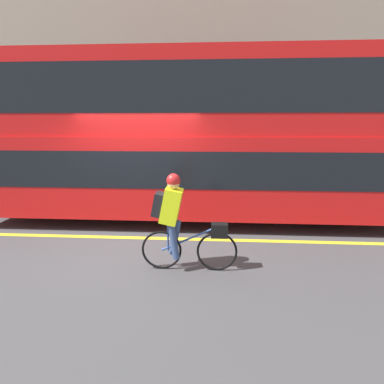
# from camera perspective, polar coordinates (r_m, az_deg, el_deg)

# --- Properties ---
(ground_plane) EXTENTS (80.00, 80.00, 0.00)m
(ground_plane) POSITION_cam_1_polar(r_m,az_deg,el_deg) (6.23, -10.61, -8.98)
(ground_plane) COLOR #424244
(road_center_line) EXTENTS (50.00, 0.14, 0.01)m
(road_center_line) POSITION_cam_1_polar(r_m,az_deg,el_deg) (6.33, -10.36, -8.57)
(road_center_line) COLOR yellow
(road_center_line) RESTS_ON ground_plane
(sidewalk_curb) EXTENTS (60.00, 2.36, 0.14)m
(sidewalk_curb) POSITION_cam_1_polar(r_m,az_deg,el_deg) (11.51, -3.85, 1.90)
(sidewalk_curb) COLOR gray
(sidewalk_curb) RESTS_ON ground_plane
(building_facade) EXTENTS (60.00, 0.30, 9.41)m
(building_facade) POSITION_cam_1_polar(r_m,az_deg,el_deg) (12.82, -3.36, 23.90)
(building_facade) COLOR gray
(building_facade) RESTS_ON ground_plane
(bus) EXTENTS (9.52, 2.44, 3.76)m
(bus) POSITION_cam_1_polar(r_m,az_deg,el_deg) (7.16, 0.29, 11.22)
(bus) COLOR black
(bus) RESTS_ON ground_plane
(cyclist_on_bike) EXTENTS (1.54, 0.32, 1.57)m
(cyclist_on_bike) POSITION_cam_1_polar(r_m,az_deg,el_deg) (4.69, -2.61, -5.19)
(cyclist_on_bike) COLOR black
(cyclist_on_bike) RESTS_ON ground_plane
(trash_bin) EXTENTS (0.53, 0.53, 1.05)m
(trash_bin) POSITION_cam_1_polar(r_m,az_deg,el_deg) (13.35, -29.53, 4.37)
(trash_bin) COLOR #194C23
(trash_bin) RESTS_ON sidewalk_curb
(street_sign_post) EXTENTS (0.36, 0.09, 2.72)m
(street_sign_post) POSITION_cam_1_polar(r_m,az_deg,el_deg) (11.76, -16.17, 9.44)
(street_sign_post) COLOR #59595B
(street_sign_post) RESTS_ON sidewalk_curb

